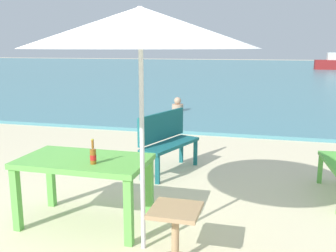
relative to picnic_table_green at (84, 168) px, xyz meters
The scene contains 8 objects.
ground_plane 0.87m from the picnic_table_green, 33.12° to the right, with size 120.00×120.00×0.00m, color beige.
sea_water 29.69m from the picnic_table_green, 89.06° to the left, with size 120.00×50.00×0.08m, color teal.
picnic_table_green is the anchor object (origin of this frame).
beer_bottle_amber 0.32m from the picnic_table_green, 39.02° to the right, with size 0.07×0.07×0.26m.
patio_umbrella 1.71m from the picnic_table_green, 24.20° to the right, with size 2.10×2.10×2.30m.
side_table_wood 1.32m from the picnic_table_green, 24.85° to the right, with size 0.44×0.44×0.54m.
bench_teal_center 2.06m from the picnic_table_green, 78.76° to the left, with size 0.73×1.25×0.95m.
swimmer_person 7.41m from the picnic_table_green, 95.42° to the left, with size 0.34×0.34×0.41m.
Camera 1 is at (1.43, -3.35, 1.95)m, focal length 41.07 mm.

